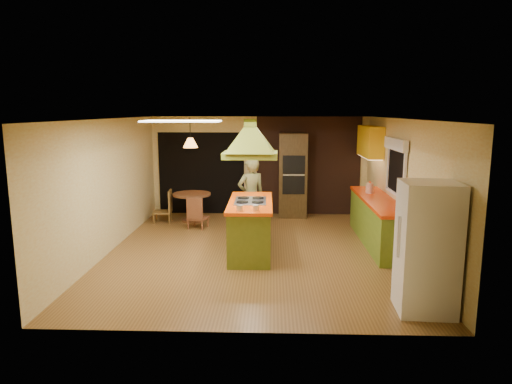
{
  "coord_description": "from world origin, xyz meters",
  "views": [
    {
      "loc": [
        0.32,
        -8.37,
        2.65
      ],
      "look_at": [
        0.02,
        -0.01,
        1.15
      ],
      "focal_mm": 32.0,
      "sensor_mm": 36.0,
      "label": 1
    }
  ],
  "objects_px": {
    "refrigerator": "(427,248)",
    "dining_table": "(192,202)",
    "wall_oven": "(293,175)",
    "man": "(251,196)",
    "canister_large": "(370,188)",
    "kitchen_island": "(250,227)"
  },
  "relations": [
    {
      "from": "wall_oven",
      "to": "canister_large",
      "type": "bearing_deg",
      "value": -45.06
    },
    {
      "from": "wall_oven",
      "to": "dining_table",
      "type": "xyz_separation_m",
      "value": [
        -2.46,
        -0.61,
        -0.57
      ]
    },
    {
      "from": "wall_oven",
      "to": "canister_large",
      "type": "distance_m",
      "value": 2.3
    },
    {
      "from": "refrigerator",
      "to": "dining_table",
      "type": "height_order",
      "value": "refrigerator"
    },
    {
      "from": "refrigerator",
      "to": "canister_large",
      "type": "height_order",
      "value": "refrigerator"
    },
    {
      "from": "refrigerator",
      "to": "canister_large",
      "type": "relative_size",
      "value": 8.21
    },
    {
      "from": "man",
      "to": "canister_large",
      "type": "bearing_deg",
      "value": 155.93
    },
    {
      "from": "wall_oven",
      "to": "dining_table",
      "type": "relative_size",
      "value": 2.3
    },
    {
      "from": "man",
      "to": "kitchen_island",
      "type": "bearing_deg",
      "value": 67.8
    },
    {
      "from": "kitchen_island",
      "to": "dining_table",
      "type": "relative_size",
      "value": 2.19
    },
    {
      "from": "wall_oven",
      "to": "refrigerator",
      "type": "bearing_deg",
      "value": -72.09
    },
    {
      "from": "man",
      "to": "canister_large",
      "type": "distance_m",
      "value": 2.53
    },
    {
      "from": "kitchen_island",
      "to": "refrigerator",
      "type": "distance_m",
      "value": 3.47
    },
    {
      "from": "dining_table",
      "to": "canister_large",
      "type": "height_order",
      "value": "canister_large"
    },
    {
      "from": "man",
      "to": "dining_table",
      "type": "height_order",
      "value": "man"
    },
    {
      "from": "canister_large",
      "to": "wall_oven",
      "type": "bearing_deg",
      "value": 132.4
    },
    {
      "from": "dining_table",
      "to": "canister_large",
      "type": "distance_m",
      "value": 4.19
    },
    {
      "from": "wall_oven",
      "to": "man",
      "type": "bearing_deg",
      "value": -117.27
    },
    {
      "from": "man",
      "to": "canister_large",
      "type": "height_order",
      "value": "man"
    },
    {
      "from": "man",
      "to": "dining_table",
      "type": "xyz_separation_m",
      "value": [
        -1.48,
        1.09,
        -0.35
      ]
    },
    {
      "from": "refrigerator",
      "to": "canister_large",
      "type": "bearing_deg",
      "value": 92.65
    },
    {
      "from": "kitchen_island",
      "to": "wall_oven",
      "type": "bearing_deg",
      "value": 72.42
    }
  ]
}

